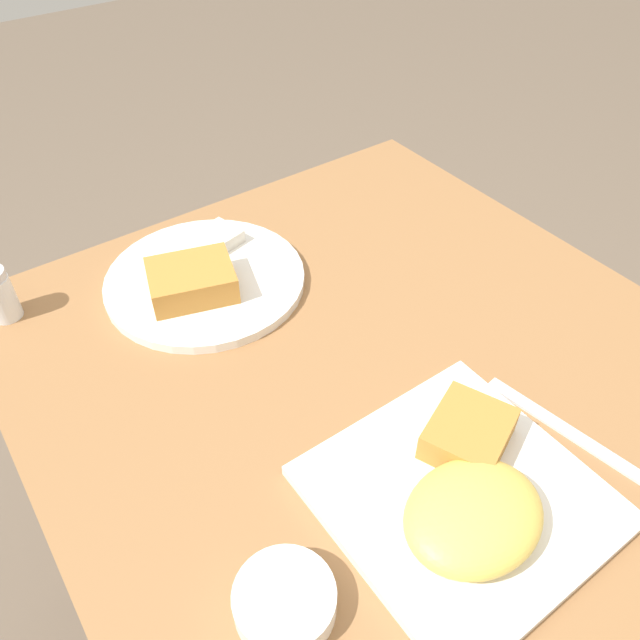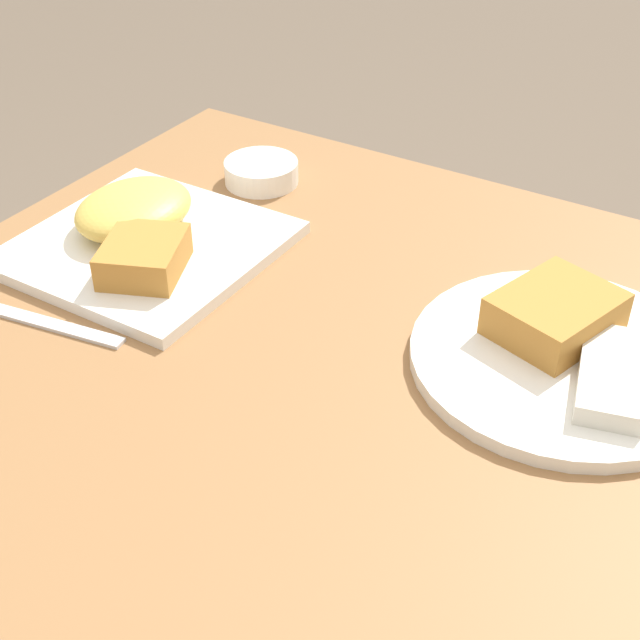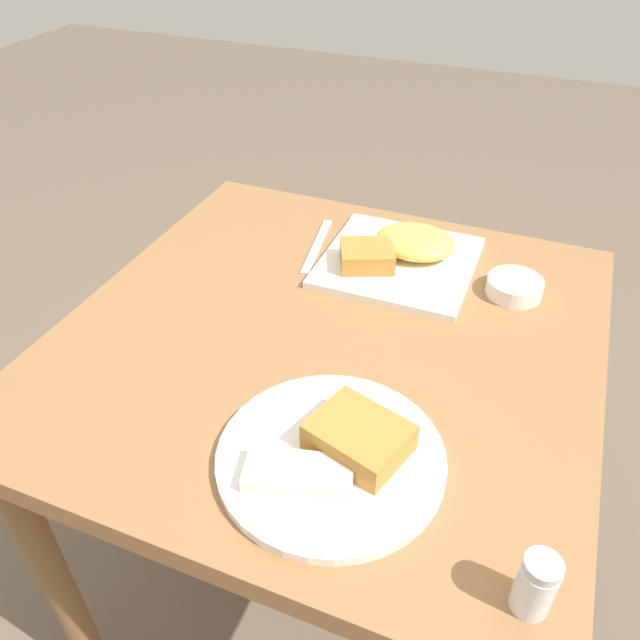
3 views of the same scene
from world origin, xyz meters
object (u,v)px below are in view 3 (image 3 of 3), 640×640
object	(u,v)px
plate_square_near	(401,253)
butter_knife	(317,246)
plate_oval_far	(335,454)
sauce_ramekin	(515,286)
salt_shaker	(535,587)

from	to	relation	value
plate_square_near	butter_knife	size ratio (longest dim) A/B	1.34
plate_square_near	butter_knife	world-z (taller)	plate_square_near
butter_knife	plate_square_near	bearing A→B (deg)	81.67
butter_knife	plate_oval_far	bearing A→B (deg)	15.72
sauce_ramekin	butter_knife	distance (m)	0.37
plate_oval_far	salt_shaker	size ratio (longest dim) A/B	3.73
plate_oval_far	salt_shaker	world-z (taller)	salt_shaker
plate_square_near	sauce_ramekin	xyz separation A→B (m)	(-0.21, 0.02, -0.01)
salt_shaker	sauce_ramekin	bearing A→B (deg)	-80.30
plate_square_near	butter_knife	bearing A→B (deg)	0.56
plate_square_near	plate_oval_far	bearing A→B (deg)	96.37
plate_oval_far	sauce_ramekin	size ratio (longest dim) A/B	3.05
salt_shaker	butter_knife	world-z (taller)	salt_shaker
plate_oval_far	salt_shaker	bearing A→B (deg)	158.55
plate_oval_far	sauce_ramekin	bearing A→B (deg)	-108.78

